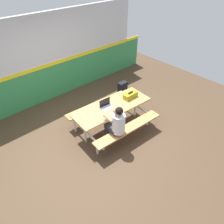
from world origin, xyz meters
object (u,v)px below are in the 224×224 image
at_px(picnic_table_main, 112,111).
at_px(laptop_silver, 106,106).
at_px(student_nearer, 116,123).
at_px(backpack_dark, 122,88).
at_px(toolbox_grey, 130,95).

height_order(picnic_table_main, laptop_silver, laptop_silver).
distance_m(student_nearer, backpack_dark, 2.44).
distance_m(student_nearer, laptop_silver, 0.62).
xyz_separation_m(picnic_table_main, student_nearer, (-0.35, -0.54, 0.13)).
relative_size(picnic_table_main, student_nearer, 1.74).
bearing_deg(laptop_silver, student_nearer, -109.13).
bearing_deg(toolbox_grey, laptop_silver, 173.91).
relative_size(student_nearer, backpack_dark, 2.74).
height_order(picnic_table_main, student_nearer, student_nearer).
bearing_deg(student_nearer, laptop_silver, 70.87).
xyz_separation_m(picnic_table_main, laptop_silver, (-0.15, 0.05, 0.21)).
height_order(laptop_silver, toolbox_grey, laptop_silver).
height_order(student_nearer, backpack_dark, student_nearer).
bearing_deg(toolbox_grey, backpack_dark, 54.18).
xyz_separation_m(laptop_silver, toolbox_grey, (0.77, -0.08, 0.02)).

